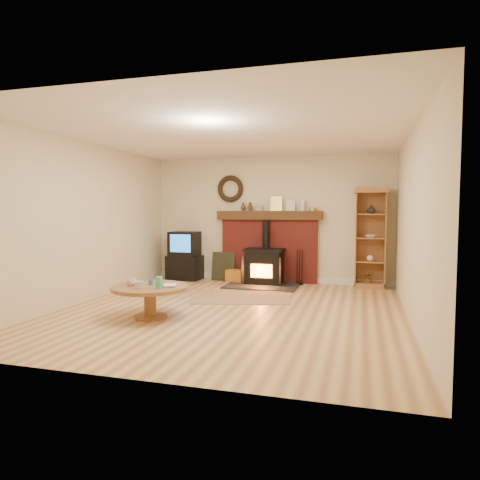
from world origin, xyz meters
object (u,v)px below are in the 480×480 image
(curio_cabinet, at_px, (370,238))
(coffee_table, at_px, (150,292))
(wood_stove, at_px, (264,267))
(tv_unit, at_px, (185,257))

(curio_cabinet, height_order, coffee_table, curio_cabinet)
(wood_stove, bearing_deg, coffee_table, -107.35)
(curio_cabinet, distance_m, coffee_table, 4.48)
(wood_stove, bearing_deg, tv_unit, 173.81)
(tv_unit, relative_size, curio_cabinet, 0.54)
(tv_unit, distance_m, coffee_table, 3.33)
(wood_stove, relative_size, coffee_table, 1.32)
(wood_stove, xyz_separation_m, tv_unit, (-1.80, 0.20, 0.14))
(curio_cabinet, bearing_deg, coffee_table, -132.05)
(tv_unit, height_order, coffee_table, tv_unit)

